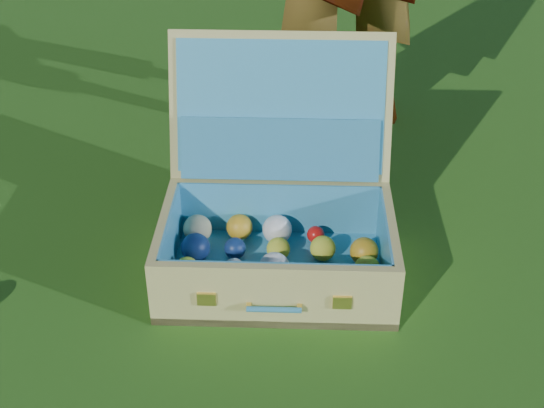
{
  "coord_description": "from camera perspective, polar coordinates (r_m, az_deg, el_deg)",
  "views": [
    {
      "loc": [
        -0.08,
        -1.35,
        1.1
      ],
      "look_at": [
        0.16,
        0.1,
        0.16
      ],
      "focal_mm": 50.0,
      "sensor_mm": 36.0,
      "label": 1
    }
  ],
  "objects": [
    {
      "name": "ground",
      "position": [
        1.75,
        -4.74,
        -6.57
      ],
      "size": [
        60.0,
        60.0,
        0.0
      ],
      "primitive_type": "plane",
      "color": "#215114",
      "rests_on": "ground"
    },
    {
      "name": "suitcase",
      "position": [
        1.77,
        0.39,
        -0.26
      ],
      "size": [
        0.62,
        0.59,
        0.49
      ],
      "rotation": [
        0.0,
        0.0,
        -0.2
      ],
      "color": "tan",
      "rests_on": "ground"
    }
  ]
}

